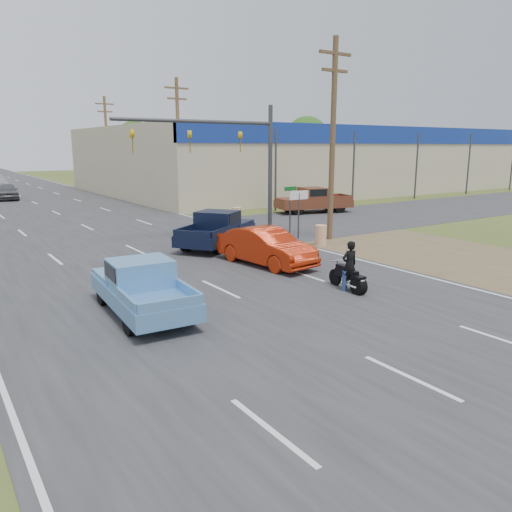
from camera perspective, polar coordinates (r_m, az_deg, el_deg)
ground at (r=11.29m, az=17.17°, el=-13.21°), size 200.00×200.00×0.00m
main_road at (r=47.18m, az=-23.99°, el=5.58°), size 15.00×180.00×0.02m
cross_road at (r=26.00m, az=-15.18°, el=1.43°), size 120.00×10.00×0.02m
dirt_verge at (r=25.53m, az=15.42°, el=1.21°), size 8.00×18.00×0.01m
big_box_store at (r=61.17m, az=7.17°, el=10.98°), size 50.00×28.10×6.60m
utility_pole_1 at (r=26.08m, az=8.77°, el=13.49°), size 2.00×0.28×10.00m
utility_pole_2 at (r=41.19m, az=-8.87°, el=13.05°), size 2.00×0.28×10.00m
utility_pole_3 at (r=57.98m, az=-16.67°, el=12.48°), size 2.00×0.28×10.00m
tree_3 at (r=98.98m, az=5.82°, el=13.21°), size 8.40×8.40×10.40m
tree_5 at (r=108.18m, az=-13.66°, el=12.70°), size 7.98×7.98×9.88m
barrel_0 at (r=24.71m, az=7.40°, el=2.36°), size 0.56×0.56×1.00m
barrel_1 at (r=31.71m, az=-2.24°, el=4.68°), size 0.56×0.56×1.00m
lane_sign at (r=26.15m, az=4.92°, el=6.08°), size 1.20×0.08×2.52m
street_name_sign at (r=27.72m, az=3.93°, el=5.85°), size 0.80×0.08×2.61m
signal_mast at (r=27.09m, az=-3.07°, el=12.48°), size 9.12×0.40×7.00m
red_convertible at (r=20.34m, az=1.16°, el=1.04°), size 2.20×4.78×1.52m
motorcycle at (r=17.07m, az=10.64°, el=-2.58°), size 0.58×1.87×0.95m
rider at (r=17.00m, az=10.62°, el=-1.31°), size 0.62×0.45×1.61m
blue_pickup at (r=14.87m, az=-13.03°, el=-3.38°), size 2.18×4.95×1.60m
navy_pickup at (r=24.31m, az=-4.38°, el=3.15°), size 5.39×4.61×1.72m
brown_pickup at (r=36.89m, az=6.42°, el=6.37°), size 5.87×3.41×1.83m
distant_car_grey at (r=50.94m, az=-26.62°, el=6.62°), size 2.09×4.57×1.52m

